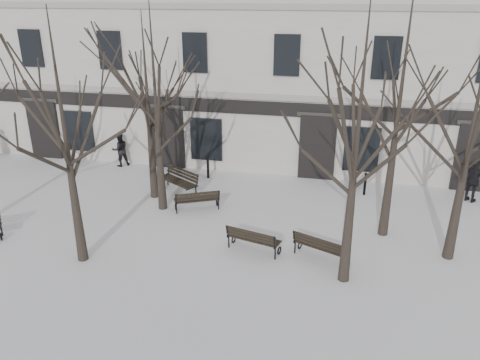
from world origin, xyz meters
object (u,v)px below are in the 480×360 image
(bench_2, at_px, (320,246))
(tree_3, at_px, (475,113))
(bench_1, at_px, (253,239))
(bench_3, at_px, (179,180))
(tree_1, at_px, (62,113))
(tree_2, at_px, (359,120))
(bench_4, at_px, (197,199))

(bench_2, bearing_deg, tree_3, -143.13)
(bench_1, height_order, bench_3, bench_3)
(tree_3, distance_m, bench_2, 5.91)
(bench_2, bearing_deg, tree_1, 34.84)
(tree_2, bearing_deg, bench_1, 161.24)
(tree_2, bearing_deg, bench_4, 147.50)
(tree_3, distance_m, bench_4, 9.92)
(bench_2, xyz_separation_m, bench_4, (-4.82, 2.59, -0.01))
(bench_1, distance_m, bench_3, 5.70)
(bench_2, distance_m, bench_3, 7.37)
(bench_4, bearing_deg, tree_3, 144.35)
(tree_3, relative_size, bench_4, 4.20)
(bench_1, relative_size, bench_3, 0.90)
(bench_2, relative_size, bench_4, 1.02)
(bench_3, distance_m, bench_4, 2.00)
(bench_4, bearing_deg, bench_3, -75.96)
(bench_1, relative_size, bench_4, 1.03)
(tree_1, relative_size, bench_2, 4.17)
(tree_3, bearing_deg, tree_1, -167.25)
(tree_2, distance_m, tree_3, 3.80)
(tree_2, distance_m, bench_3, 9.56)
(bench_4, bearing_deg, bench_2, 126.32)
(tree_1, xyz_separation_m, bench_1, (5.19, 1.58, -4.27))
(bench_2, xyz_separation_m, bench_3, (-6.10, 4.13, 0.07))
(tree_1, distance_m, bench_1, 6.90)
(bench_3, bearing_deg, bench_4, -18.34)
(tree_2, relative_size, bench_2, 4.25)
(tree_1, height_order, bench_4, tree_1)
(tree_2, distance_m, bench_1, 5.34)
(tree_1, xyz_separation_m, bench_3, (1.24, 5.69, -4.21))
(tree_2, height_order, bench_4, tree_2)
(tree_2, bearing_deg, tree_3, 31.26)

